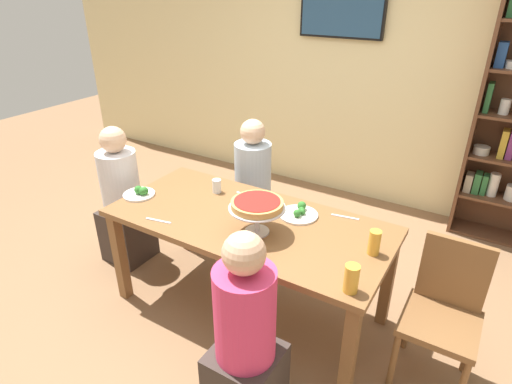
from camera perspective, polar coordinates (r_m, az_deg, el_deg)
The scene contains 17 objects.
ground_plane at distance 3.15m, azimuth -0.98°, elevation -15.32°, with size 12.00×12.00×0.00m, color #846042.
rear_partition at distance 4.41m, azimuth 14.99°, elevation 16.65°, with size 8.00×0.12×2.80m, color beige.
dining_table at distance 2.76m, azimuth -1.09°, elevation -5.20°, with size 1.83×0.85×0.74m.
television at distance 4.36m, azimuth 11.54°, elevation 22.73°, with size 0.83×0.05×0.46m.
diner_head_west at distance 3.55m, azimuth -17.51°, elevation -1.74°, with size 0.34×0.34×1.15m.
diner_far_left at distance 3.54m, azimuth -0.41°, elevation -0.43°, with size 0.34×0.34×1.15m.
diner_near_right at distance 2.22m, azimuth -1.44°, elevation -20.18°, with size 0.34×0.34×1.15m.
chair_head_east at distance 2.64m, azimuth 24.14°, elevation -14.16°, with size 0.40×0.40×0.87m.
deep_dish_pizza_stand at distance 2.48m, azimuth 0.15°, elevation -1.97°, with size 0.34×0.34×0.22m.
salad_plate_near_diner at distance 3.10m, azimuth -15.40°, elevation -0.06°, with size 0.22×0.22×0.07m.
salad_plate_far_diner at distance 2.75m, azimuth 5.86°, elevation -2.82°, with size 0.26×0.26×0.07m.
beer_glass_amber_tall at distance 2.14m, azimuth 12.79°, elevation -11.36°, with size 0.07×0.07×0.15m, color gold.
beer_glass_amber_short at distance 2.44m, azimuth 15.73°, elevation -6.59°, with size 0.07×0.07×0.15m, color gold.
water_glass_clear_near at distance 3.04m, azimuth -5.34°, elevation 0.82°, with size 0.06×0.06×0.10m, color white.
cutlery_fork_near at distance 2.99m, azimuth -1.34°, elevation -0.49°, with size 0.18×0.02×0.01m, color silver.
cutlery_knife_near at distance 2.76m, azimuth -13.08°, elevation -3.79°, with size 0.18×0.02×0.01m, color silver.
cutlery_fork_far at distance 2.79m, azimuth 11.97°, elevation -3.32°, with size 0.18×0.02×0.01m, color silver.
Camera 1 is at (1.26, -1.97, 2.11)m, focal length 29.54 mm.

